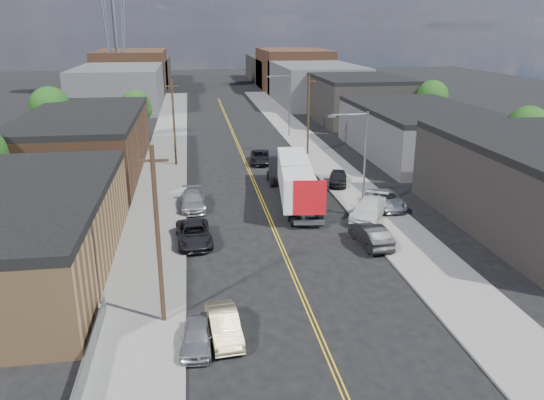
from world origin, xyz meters
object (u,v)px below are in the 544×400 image
object	(u,v)px
car_left_b	(224,325)
car_left_d	(193,201)
car_right_lot_a	(386,200)
car_right_lot_b	(369,209)
car_right_oncoming	(371,235)
car_left_c	(194,234)
car_left_a	(197,336)
car_right_lot_c	(338,178)
car_ahead_truck	(261,157)
semi_truck	(292,176)

from	to	relation	value
car_left_b	car_left_d	world-z (taller)	car_left_d
car_right_lot_a	car_right_lot_b	distance (m)	3.41
car_left_d	car_right_lot_b	distance (m)	15.53
car_right_lot_b	car_left_d	bearing A→B (deg)	-166.85
car_right_oncoming	car_right_lot_a	size ratio (longest dim) A/B	0.95
car_left_c	car_left_b	bearing A→B (deg)	-87.78
car_left_a	car_right_lot_b	size ratio (longest dim) A/B	0.68
car_right_lot_a	car_right_lot_c	world-z (taller)	car_right_lot_c
car_left_d	car_right_oncoming	bearing A→B (deg)	-39.82
car_left_a	car_ahead_truck	world-z (taller)	car_ahead_truck
semi_truck	car_right_lot_b	bearing A→B (deg)	-42.06
car_left_d	car_ahead_truck	bearing A→B (deg)	61.26
car_left_c	car_right_lot_b	bearing A→B (deg)	7.40
car_right_oncoming	car_ahead_truck	xyz separation A→B (m)	(-4.84, 25.98, -0.08)
car_left_c	car_left_d	distance (m)	8.06
car_right_lot_c	car_left_c	bearing A→B (deg)	-122.09
car_left_a	car_right_lot_a	size ratio (longest dim) A/B	0.74
car_left_a	car_right_lot_c	size ratio (longest dim) A/B	0.89
car_left_c	car_right_lot_c	bearing A→B (deg)	37.41
car_left_c	car_right_lot_b	world-z (taller)	car_right_lot_b
semi_truck	car_right_lot_a	bearing A→B (deg)	-19.25
car_left_b	car_right_lot_b	xyz separation A→B (m)	(13.26, 16.00, 0.26)
car_left_d	car_right_lot_a	xyz separation A→B (m)	(17.07, -2.72, 0.12)
car_right_oncoming	car_right_lot_c	world-z (taller)	car_right_oncoming
car_left_b	car_right_oncoming	xyz separation A→B (m)	(11.60, 10.68, 0.10)
car_right_oncoming	car_right_lot_b	world-z (taller)	car_right_lot_b
car_left_c	car_right_lot_a	size ratio (longest dim) A/B	1.04
car_left_b	car_right_lot_a	xyz separation A→B (m)	(15.67, 18.42, 0.17)
car_left_c	car_right_oncoming	world-z (taller)	car_right_oncoming
semi_truck	car_left_a	world-z (taller)	semi_truck
car_left_d	car_right_oncoming	size ratio (longest dim) A/B	1.05
car_left_b	car_ahead_truck	bearing A→B (deg)	74.37
car_left_c	car_right_oncoming	bearing A→B (deg)	-14.31
car_right_lot_b	car_right_lot_a	bearing A→B (deg)	77.51
car_right_oncoming	car_right_lot_a	bearing A→B (deg)	-122.30
car_right_lot_a	car_ahead_truck	distance (m)	20.30
car_left_a	car_ahead_truck	distance (m)	38.25
semi_truck	car_left_b	xyz separation A→B (m)	(-7.79, -22.29, -1.61)
car_right_lot_a	car_right_lot_c	size ratio (longest dim) A/B	1.21
car_right_oncoming	car_left_a	bearing A→B (deg)	36.67
car_left_b	car_right_lot_a	world-z (taller)	car_right_lot_a
semi_truck	car_left_a	bearing A→B (deg)	-104.81
car_right_lot_c	semi_truck	bearing A→B (deg)	-129.54
car_left_d	car_right_oncoming	xyz separation A→B (m)	(13.00, -10.45, 0.06)
car_left_d	car_right_lot_b	xyz separation A→B (m)	(14.66, -5.13, 0.22)
car_left_c	car_right_lot_c	size ratio (longest dim) A/B	1.26
car_right_lot_b	car_right_oncoming	bearing A→B (deg)	-74.85
car_left_a	car_right_oncoming	bearing A→B (deg)	46.91
car_right_oncoming	semi_truck	bearing A→B (deg)	-76.41
car_right_lot_a	car_ahead_truck	world-z (taller)	car_right_lot_a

